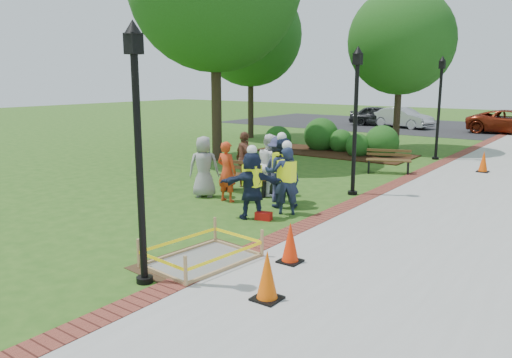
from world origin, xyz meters
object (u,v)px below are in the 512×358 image
Objects in this scene: bench_near at (247,183)px; hivis_worker_b at (287,178)px; cone_front at (267,277)px; hivis_worker_c at (281,171)px; lamp_near at (138,136)px; wet_concrete_pad at (202,250)px; hivis_worker_a at (252,182)px.

bench_near is 2.64m from hivis_worker_b.
cone_front is 5.77m from hivis_worker_c.
lamp_near is 2.13× the size of hivis_worker_c.
lamp_near is at bearing -80.68° from hivis_worker_c.
hivis_worker_b is (-2.48, 4.39, 0.53)m from cone_front.
hivis_worker_b is at bearing -29.91° from bench_near.
bench_near is at bearing 150.09° from hivis_worker_b.
wet_concrete_pad is 2.99× the size of cone_front.
wet_concrete_pad is at bearing -70.58° from hivis_worker_a.
lamp_near is (-0.16, -1.26, 2.25)m from wet_concrete_pad.
hivis_worker_b is 0.94× the size of hivis_worker_c.
hivis_worker_a reaches higher than wet_concrete_pad.
hivis_worker_c is at bearing -23.80° from bench_near.
wet_concrete_pad is 3.88m from hivis_worker_b.
hivis_worker_c is (-2.98, 4.91, 0.59)m from cone_front.
lamp_near reaches higher than hivis_worker_c.
hivis_worker_c is at bearing 104.03° from wet_concrete_pad.
lamp_near is at bearing -78.21° from hivis_worker_a.
wet_concrete_pad is at bearing -81.34° from hivis_worker_b.
hivis_worker_b is (-0.57, 3.77, 0.69)m from wet_concrete_pad.
bench_near is 0.40× the size of lamp_near.
cone_front is 0.19× the size of lamp_near.
lamp_near is 2.28× the size of hivis_worker_b.
cone_front is (4.70, -5.67, 0.11)m from bench_near.
hivis_worker_a is (1.75, -2.10, 0.61)m from bench_near.
lamp_near is at bearing -162.76° from cone_front.
hivis_worker_c is at bearing 99.32° from lamp_near.
wet_concrete_pad is 1.23× the size of hivis_worker_c.
hivis_worker_a reaches higher than bench_near.
hivis_worker_c is (-0.91, 5.55, -1.49)m from lamp_near.
bench_near reaches higher than wet_concrete_pad.
hivis_worker_c reaches higher than bench_near.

